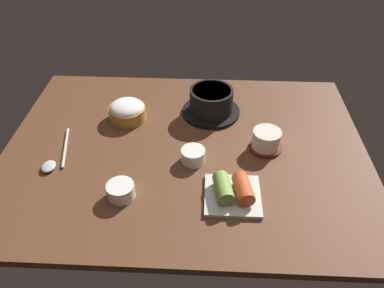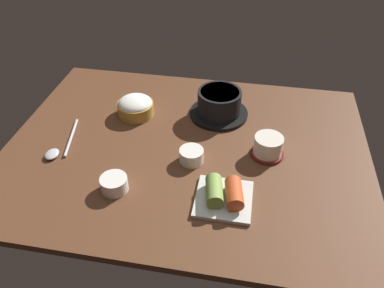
# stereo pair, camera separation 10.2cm
# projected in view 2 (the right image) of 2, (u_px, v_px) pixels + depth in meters

# --- Properties ---
(dining_table) EXTENTS (1.00, 0.76, 0.02)m
(dining_table) POSITION_uv_depth(u_px,v_px,m) (186.00, 150.00, 1.06)
(dining_table) COLOR #56331E
(dining_table) RESTS_ON ground
(stone_pot) EXTENTS (0.18, 0.18, 0.08)m
(stone_pot) POSITION_uv_depth(u_px,v_px,m) (219.00, 104.00, 1.15)
(stone_pot) COLOR black
(stone_pot) RESTS_ON dining_table
(rice_bowl) EXTENTS (0.11, 0.11, 0.06)m
(rice_bowl) POSITION_uv_depth(u_px,v_px,m) (135.00, 106.00, 1.16)
(rice_bowl) COLOR #B78C38
(rice_bowl) RESTS_ON dining_table
(tea_cup_with_saucer) EXTENTS (0.09, 0.09, 0.06)m
(tea_cup_with_saucer) POSITION_uv_depth(u_px,v_px,m) (268.00, 146.00, 1.01)
(tea_cup_with_saucer) COLOR maroon
(tea_cup_with_saucer) RESTS_ON dining_table
(banchan_cup_center) EXTENTS (0.06, 0.06, 0.04)m
(banchan_cup_center) POSITION_uv_depth(u_px,v_px,m) (191.00, 155.00, 1.00)
(banchan_cup_center) COLOR white
(banchan_cup_center) RESTS_ON dining_table
(kimchi_plate) EXTENTS (0.13, 0.13, 0.05)m
(kimchi_plate) POSITION_uv_depth(u_px,v_px,m) (224.00, 195.00, 0.89)
(kimchi_plate) COLOR silver
(kimchi_plate) RESTS_ON dining_table
(side_bowl_near) EXTENTS (0.07, 0.07, 0.04)m
(side_bowl_near) POSITION_uv_depth(u_px,v_px,m) (114.00, 184.00, 0.92)
(side_bowl_near) COLOR white
(side_bowl_near) RESTS_ON dining_table
(spoon) EXTENTS (0.06, 0.19, 0.01)m
(spoon) POSITION_uv_depth(u_px,v_px,m) (59.00, 148.00, 1.04)
(spoon) COLOR #B7B7BC
(spoon) RESTS_ON dining_table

